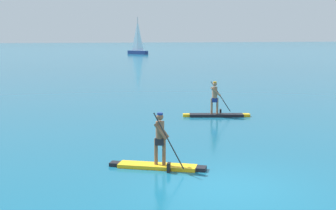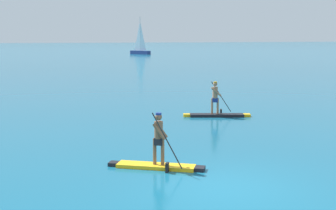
% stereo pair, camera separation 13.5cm
% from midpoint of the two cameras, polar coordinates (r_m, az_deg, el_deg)
% --- Properties ---
extents(ground, '(440.00, 440.00, 0.00)m').
position_cam_midpoint_polar(ground, '(13.13, 7.09, -9.71)').
color(ground, '#145B7A').
extents(paddleboarder_mid_center, '(2.86, 1.68, 1.82)m').
position_cam_midpoint_polar(paddleboarder_mid_center, '(14.75, -0.99, -6.06)').
color(paddleboarder_mid_center, yellow).
rests_on(paddleboarder_mid_center, ground).
extents(paddleboarder_far_right, '(3.32, 1.22, 1.76)m').
position_cam_midpoint_polar(paddleboarder_far_right, '(24.02, 5.96, -0.55)').
color(paddleboarder_far_right, black).
rests_on(paddleboarder_far_right, ground).
extents(sailboat_right_horizon, '(3.72, 4.28, 7.56)m').
position_cam_midpoint_polar(sailboat_right_horizon, '(98.83, -3.28, 6.72)').
color(sailboat_right_horizon, navy).
rests_on(sailboat_right_horizon, ground).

